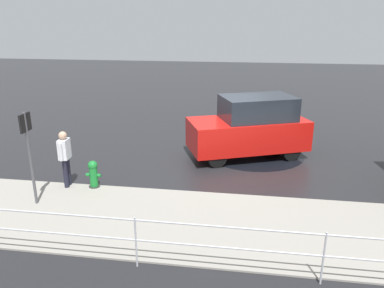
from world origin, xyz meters
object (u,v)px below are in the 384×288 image
moving_hatchback (250,127)px  pedestrian (65,155)px  sign_post (28,146)px  fire_hydrant (93,175)px

moving_hatchback → pedestrian: moving_hatchback is taller
pedestrian → sign_post: size_ratio=0.68×
fire_hydrant → pedestrian: 0.93m
moving_hatchback → fire_hydrant: 5.38m
moving_hatchback → sign_post: 6.91m
fire_hydrant → pedestrian: bearing=4.1°
pedestrian → sign_post: sign_post is taller
moving_hatchback → pedestrian: size_ratio=2.63×
moving_hatchback → sign_post: size_ratio=1.77×
pedestrian → fire_hydrant: bearing=-175.9°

